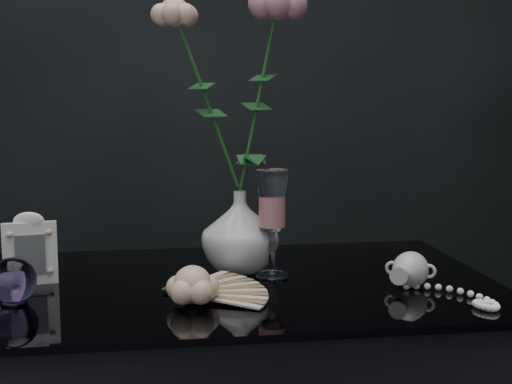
{
  "coord_description": "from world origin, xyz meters",
  "views": [
    {
      "loc": [
        -0.08,
        -1.18,
        1.1
      ],
      "look_at": [
        0.1,
        0.05,
        0.92
      ],
      "focal_mm": 50.0,
      "sensor_mm": 36.0,
      "label": 1
    }
  ],
  "objects": [
    {
      "name": "pearl_jar",
      "position": [
        0.36,
        -0.03,
        0.79
      ],
      "size": [
        0.3,
        0.3,
        0.06
      ],
      "primitive_type": null,
      "rotation": [
        0.0,
        0.0,
        -0.51
      ],
      "color": "silver",
      "rests_on": "table"
    },
    {
      "name": "paper_fan",
      "position": [
        -0.03,
        -0.06,
        0.78
      ],
      "size": [
        0.28,
        0.24,
        0.03
      ],
      "primitive_type": null,
      "rotation": [
        0.0,
        0.0,
        -0.14
      ],
      "color": "beige",
      "rests_on": "table"
    },
    {
      "name": "picture_frame",
      "position": [
        -0.29,
        0.08,
        0.83
      ],
      "size": [
        0.11,
        0.09,
        0.13
      ],
      "primitive_type": null,
      "rotation": [
        0.0,
        0.0,
        0.18
      ],
      "color": "white",
      "rests_on": "table"
    },
    {
      "name": "roses",
      "position": [
        0.08,
        0.12,
        1.12
      ],
      "size": [
        0.27,
        0.12,
        0.44
      ],
      "color": "beige",
      "rests_on": "vase"
    },
    {
      "name": "vase",
      "position": [
        0.08,
        0.12,
        0.84
      ],
      "size": [
        0.17,
        0.17,
        0.15
      ],
      "primitive_type": "imported",
      "rotation": [
        0.0,
        0.0,
        -0.21
      ],
      "color": "silver",
      "rests_on": "table"
    },
    {
      "name": "paperweight",
      "position": [
        -0.3,
        -0.03,
        0.8
      ],
      "size": [
        0.07,
        0.07,
        0.07
      ],
      "primitive_type": null,
      "rotation": [
        0.0,
        0.0,
        0.0
      ],
      "color": "#896EB3",
      "rests_on": "table"
    },
    {
      "name": "wine_glass",
      "position": [
        0.13,
        0.07,
        0.86
      ],
      "size": [
        0.07,
        0.07,
        0.2
      ],
      "primitive_type": null,
      "rotation": [
        0.0,
        0.0,
        -0.2
      ],
      "color": "white",
      "rests_on": "table"
    },
    {
      "name": "loose_rose",
      "position": [
        -0.02,
        -0.08,
        0.79
      ],
      "size": [
        0.18,
        0.21,
        0.06
      ],
      "primitive_type": null,
      "rotation": [
        0.0,
        0.0,
        0.2
      ],
      "color": "#FFC9A4",
      "rests_on": "table"
    }
  ]
}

